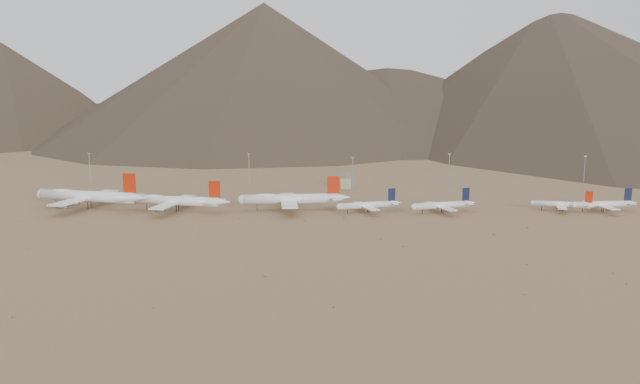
{
  "coord_description": "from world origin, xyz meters",
  "views": [
    {
      "loc": [
        33.9,
        -358.27,
        73.85
      ],
      "look_at": [
        14.43,
        30.0,
        11.37
      ],
      "focal_mm": 35.0,
      "sensor_mm": 36.0,
      "label": 1
    }
  ],
  "objects_px": {
    "widebody_west": "(88,196)",
    "widebody_centre": "(176,201)",
    "widebody_east": "(291,199)",
    "narrowbody_a": "(369,205)",
    "narrowbody_b": "(443,205)",
    "control_tower": "(346,181)"
  },
  "relations": [
    {
      "from": "widebody_west",
      "to": "widebody_centre",
      "type": "bearing_deg",
      "value": 4.67
    },
    {
      "from": "widebody_east",
      "to": "narrowbody_a",
      "type": "height_order",
      "value": "widebody_east"
    },
    {
      "from": "widebody_centre",
      "to": "narrowbody_a",
      "type": "distance_m",
      "value": 120.11
    },
    {
      "from": "widebody_east",
      "to": "narrowbody_b",
      "type": "xyz_separation_m",
      "value": [
        94.88,
        -3.78,
        -2.54
      ]
    },
    {
      "from": "narrowbody_a",
      "to": "narrowbody_b",
      "type": "bearing_deg",
      "value": -19.07
    },
    {
      "from": "narrowbody_a",
      "to": "narrowbody_b",
      "type": "height_order",
      "value": "narrowbody_b"
    },
    {
      "from": "narrowbody_b",
      "to": "control_tower",
      "type": "bearing_deg",
      "value": 100.98
    },
    {
      "from": "narrowbody_a",
      "to": "widebody_west",
      "type": "bearing_deg",
      "value": 158.18
    },
    {
      "from": "narrowbody_a",
      "to": "control_tower",
      "type": "bearing_deg",
      "value": 78.14
    },
    {
      "from": "widebody_east",
      "to": "control_tower",
      "type": "distance_m",
      "value": 98.5
    },
    {
      "from": "widebody_east",
      "to": "narrowbody_a",
      "type": "distance_m",
      "value": 49.3
    },
    {
      "from": "widebody_west",
      "to": "narrowbody_b",
      "type": "xyz_separation_m",
      "value": [
        225.12,
        -2.6,
        -3.39
      ]
    },
    {
      "from": "widebody_east",
      "to": "narrowbody_a",
      "type": "relative_size",
      "value": 1.72
    },
    {
      "from": "widebody_west",
      "to": "narrowbody_a",
      "type": "relative_size",
      "value": 1.91
    },
    {
      "from": "control_tower",
      "to": "widebody_west",
      "type": "bearing_deg",
      "value": -150.32
    },
    {
      "from": "widebody_west",
      "to": "widebody_centre",
      "type": "distance_m",
      "value": 59.57
    },
    {
      "from": "widebody_centre",
      "to": "widebody_east",
      "type": "distance_m",
      "value": 71.54
    },
    {
      "from": "widebody_west",
      "to": "widebody_east",
      "type": "xyz_separation_m",
      "value": [
        130.24,
        1.19,
        -0.86
      ]
    },
    {
      "from": "widebody_west",
      "to": "control_tower",
      "type": "distance_m",
      "value": 189.06
    },
    {
      "from": "control_tower",
      "to": "narrowbody_a",
      "type": "bearing_deg",
      "value": -81.26
    },
    {
      "from": "narrowbody_b",
      "to": "control_tower",
      "type": "relative_size",
      "value": 3.54
    },
    {
      "from": "widebody_centre",
      "to": "narrowbody_b",
      "type": "distance_m",
      "value": 166.03
    }
  ]
}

